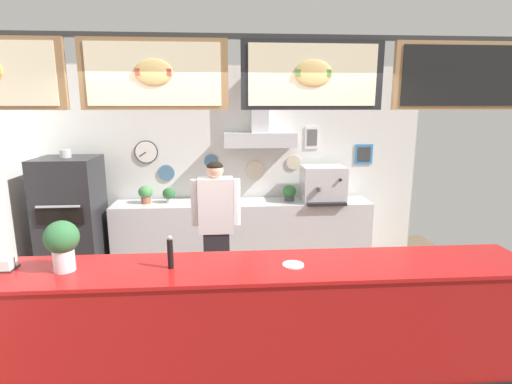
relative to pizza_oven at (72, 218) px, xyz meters
name	(u,v)px	position (x,y,z in m)	size (l,w,h in m)	color
ground_plane	(238,362)	(2.11, -2.03, -0.80)	(6.66, 6.66, 0.00)	brown
back_wall_assembly	(233,158)	(2.13, 0.48, 0.71)	(5.55, 2.81, 2.81)	#9E9E99
service_counter	(238,325)	(2.11, -2.26, -0.29)	(4.75, 0.67, 1.02)	maroon
back_prep_counter	(243,233)	(2.25, 0.28, -0.35)	(3.61, 0.55, 0.91)	silver
pizza_oven	(72,218)	(0.00, 0.00, 0.00)	(0.74, 0.76, 1.70)	#232326
shop_worker	(216,231)	(1.91, -1.00, 0.10)	(0.53, 0.22, 1.67)	#232328
espresso_machine	(323,184)	(3.39, 0.26, 0.36)	(0.59, 0.54, 0.50)	silver
potted_oregano	(146,194)	(0.91, 0.30, 0.25)	(0.20, 0.20, 0.25)	#9E563D
potted_basil	(169,194)	(1.23, 0.31, 0.23)	(0.18, 0.18, 0.21)	beige
potted_sage	(219,194)	(1.93, 0.31, 0.23)	(0.17, 0.17, 0.22)	beige
potted_thyme	(289,192)	(2.92, 0.31, 0.23)	(0.20, 0.20, 0.23)	#4C4C51
condiment_plate	(293,265)	(2.55, -2.29, 0.22)	(0.17, 0.17, 0.01)	white
basil_vase	(62,244)	(0.79, -2.25, 0.43)	(0.25, 0.25, 0.39)	silver
napkin_holder	(5,264)	(0.32, -2.20, 0.25)	(0.16, 0.15, 0.10)	#262628
pepper_grinder	(170,252)	(1.59, -2.27, 0.35)	(0.05, 0.05, 0.27)	black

